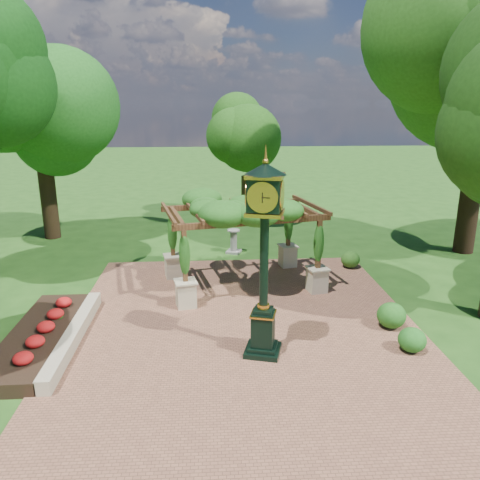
{
  "coord_description": "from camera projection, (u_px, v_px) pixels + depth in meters",
  "views": [
    {
      "loc": [
        -0.89,
        -11.07,
        6.17
      ],
      "look_at": [
        0.0,
        2.5,
        2.2
      ],
      "focal_mm": 35.0,
      "sensor_mm": 36.0,
      "label": 1
    }
  ],
  "objects": [
    {
      "name": "ground",
      "position": [
        246.0,
        346.0,
        12.39
      ],
      "size": [
        120.0,
        120.0,
        0.0
      ],
      "primitive_type": "plane",
      "color": "#1E4714",
      "rests_on": "ground"
    },
    {
      "name": "shrub_front",
      "position": [
        412.0,
        340.0,
        11.97
      ],
      "size": [
        0.74,
        0.74,
        0.64
      ],
      "primitive_type": "ellipsoid",
      "rotation": [
        0.0,
        0.0,
        0.05
      ],
      "color": "#1F5E1A",
      "rests_on": "brick_plaza"
    },
    {
      "name": "shrub_mid",
      "position": [
        391.0,
        315.0,
        13.25
      ],
      "size": [
        1.06,
        1.06,
        0.73
      ],
      "primitive_type": "ellipsoid",
      "rotation": [
        0.0,
        0.0,
        0.4
      ],
      "color": "#205818",
      "rests_on": "brick_plaza"
    },
    {
      "name": "tree_north",
      "position": [
        247.0,
        139.0,
        24.33
      ],
      "size": [
        3.46,
        3.46,
        6.43
      ],
      "color": "#372716",
      "rests_on": "ground"
    },
    {
      "name": "sundial",
      "position": [
        234.0,
        243.0,
        20.01
      ],
      "size": [
        0.73,
        0.73,
        1.03
      ],
      "rotation": [
        0.0,
        0.0,
        -0.35
      ],
      "color": "gray",
      "rests_on": "ground"
    },
    {
      "name": "pergola",
      "position": [
        243.0,
        211.0,
        15.82
      ],
      "size": [
        5.75,
        4.26,
        3.26
      ],
      "rotation": [
        0.0,
        0.0,
        0.21
      ],
      "color": "beige",
      "rests_on": "brick_plaza"
    },
    {
      "name": "shrub_back",
      "position": [
        350.0,
        259.0,
        18.14
      ],
      "size": [
        0.87,
        0.87,
        0.64
      ],
      "primitive_type": "ellipsoid",
      "rotation": [
        0.0,
        0.0,
        0.25
      ],
      "color": "#295619",
      "rests_on": "brick_plaza"
    },
    {
      "name": "tree_west_far",
      "position": [
        38.0,
        106.0,
        20.76
      ],
      "size": [
        4.77,
        4.77,
        8.84
      ],
      "color": "black",
      "rests_on": "ground"
    },
    {
      "name": "border_wall",
      "position": [
        74.0,
        336.0,
        12.52
      ],
      "size": [
        0.35,
        5.0,
        0.4
      ],
      "primitive_type": "cube",
      "color": "#C6B793",
      "rests_on": "ground"
    },
    {
      "name": "flower_bed",
      "position": [
        40.0,
        337.0,
        12.47
      ],
      "size": [
        1.5,
        5.0,
        0.36
      ],
      "primitive_type": "cube",
      "color": "red",
      "rests_on": "ground"
    },
    {
      "name": "pedestal_clock",
      "position": [
        264.0,
        244.0,
        11.16
      ],
      "size": [
        1.2,
        1.2,
        4.94
      ],
      "rotation": [
        0.0,
        0.0,
        -0.27
      ],
      "color": "black",
      "rests_on": "brick_plaza"
    },
    {
      "name": "brick_plaza",
      "position": [
        243.0,
        328.0,
        13.34
      ],
      "size": [
        10.0,
        12.0,
        0.04
      ],
      "primitive_type": "cube",
      "color": "brown",
      "rests_on": "ground"
    }
  ]
}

